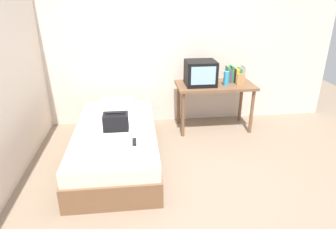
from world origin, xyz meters
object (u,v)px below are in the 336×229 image
object	(u,v)px
picture_frame	(241,79)
handbag	(116,122)
remote_dark	(134,142)
magazine	(109,140)
tv	(200,73)
book_row	(235,75)
pillow	(117,104)
water_bottle	(226,78)
bed	(116,144)
remote_silver	(107,119)
desk	(215,90)

from	to	relation	value
picture_frame	handbag	size ratio (longest dim) A/B	0.57
handbag	remote_dark	distance (m)	0.44
handbag	magazine	distance (m)	0.32
tv	book_row	world-z (taller)	tv
pillow	picture_frame	bearing A→B (deg)	0.68
picture_frame	remote_dark	bearing A→B (deg)	-144.23
water_bottle	remote_dark	xyz separation A→B (m)	(-1.37, -1.16, -0.36)
bed	book_row	xyz separation A→B (m)	(1.80, 0.91, 0.61)
water_bottle	picture_frame	world-z (taller)	water_bottle
water_bottle	remote_silver	size ratio (longest dim) A/B	1.45
book_row	water_bottle	bearing A→B (deg)	-137.95
magazine	remote_dark	size ratio (longest dim) A/B	1.86
bed	magazine	distance (m)	0.42
book_row	remote_silver	distance (m)	2.05
handbag	remote_silver	bearing A→B (deg)	114.40
pillow	remote_dark	distance (m)	1.15
bed	remote_silver	xyz separation A→B (m)	(-0.11, 0.24, 0.24)
desk	handbag	bearing A→B (deg)	-149.52
book_row	magazine	world-z (taller)	book_row
book_row	picture_frame	world-z (taller)	book_row
pillow	handbag	distance (m)	0.75
remote_silver	pillow	bearing A→B (deg)	76.25
desk	water_bottle	bearing A→B (deg)	-28.19
bed	magazine	bearing A→B (deg)	-98.71
handbag	remote_silver	distance (m)	0.33
pillow	magazine	distance (m)	1.04
remote_silver	tv	bearing A→B (deg)	22.24
book_row	picture_frame	size ratio (longest dim) A/B	1.61
tv	book_row	distance (m)	0.58
handbag	remote_dark	world-z (taller)	handbag
picture_frame	magazine	xyz separation A→B (m)	(-1.87, -1.06, -0.35)
handbag	remote_silver	xyz separation A→B (m)	(-0.13, 0.29, -0.09)
book_row	magazine	xyz separation A→B (m)	(-1.85, -1.25, -0.37)
water_bottle	desk	bearing A→B (deg)	151.81
pillow	remote_dark	bearing A→B (deg)	-78.12
tv	pillow	size ratio (longest dim) A/B	0.95
desk	magazine	bearing A→B (deg)	-142.89
tv	book_row	size ratio (longest dim) A/B	1.60
water_bottle	remote_dark	size ratio (longest dim) A/B	1.34
book_row	picture_frame	bearing A→B (deg)	-82.21
magazine	remote_silver	size ratio (longest dim) A/B	2.01
water_bottle	remote_silver	bearing A→B (deg)	-164.10
tv	remote_dark	xyz separation A→B (m)	(-0.99, -1.21, -0.44)
water_bottle	picture_frame	size ratio (longest dim) A/B	1.23
magazine	remote_silver	world-z (taller)	remote_silver
tv	magazine	world-z (taller)	tv
bed	pillow	world-z (taller)	pillow
pillow	remote_dark	size ratio (longest dim) A/B	2.98
tv	book_row	bearing A→B (deg)	11.35
tv	magazine	size ratio (longest dim) A/B	1.52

